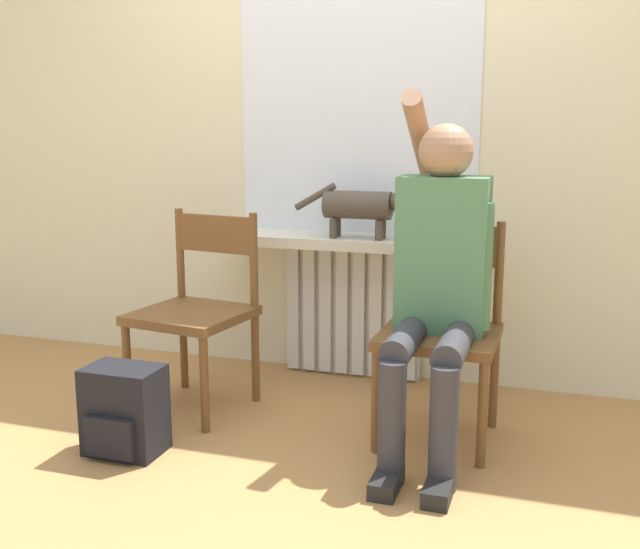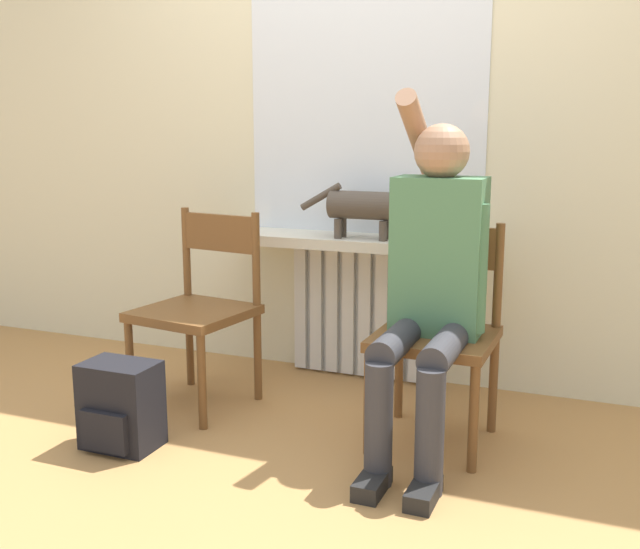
% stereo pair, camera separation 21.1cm
% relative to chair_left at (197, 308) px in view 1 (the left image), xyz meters
% --- Properties ---
extents(ground_plane, '(12.00, 12.00, 0.00)m').
position_rel_chair_left_xyz_m(ground_plane, '(0.53, -0.53, -0.45)').
color(ground_plane, '#B27F47').
extents(wall_with_window, '(7.00, 0.06, 2.70)m').
position_rel_chair_left_xyz_m(wall_with_window, '(0.53, 0.70, 0.90)').
color(wall_with_window, beige).
rests_on(wall_with_window, ground_plane).
extents(radiator, '(0.69, 0.08, 0.67)m').
position_rel_chair_left_xyz_m(radiator, '(0.53, 0.62, -0.12)').
color(radiator, silver).
rests_on(radiator, ground_plane).
extents(windowsill, '(1.22, 0.30, 0.05)m').
position_rel_chair_left_xyz_m(windowsill, '(0.53, 0.52, 0.24)').
color(windowsill, beige).
rests_on(windowsill, radiator).
extents(window_glass, '(1.18, 0.01, 1.33)m').
position_rel_chair_left_xyz_m(window_glass, '(0.53, 0.67, 0.94)').
color(window_glass, white).
rests_on(window_glass, windowsill).
extents(chair_left, '(0.51, 0.51, 0.86)m').
position_rel_chair_left_xyz_m(chair_left, '(0.00, 0.00, 0.00)').
color(chair_left, brown).
rests_on(chair_left, ground_plane).
extents(chair_right, '(0.46, 0.46, 0.86)m').
position_rel_chair_left_xyz_m(chair_right, '(1.07, 0.00, 0.00)').
color(chair_right, brown).
rests_on(chair_right, ground_plane).
extents(person, '(0.36, 0.99, 1.37)m').
position_rel_chair_left_xyz_m(person, '(1.07, -0.11, 0.24)').
color(person, '#333338').
rests_on(person, ground_plane).
extents(cat, '(0.54, 0.13, 0.26)m').
position_rel_chair_left_xyz_m(cat, '(0.61, 0.47, 0.42)').
color(cat, '#4C4238').
rests_on(cat, windowsill).
extents(backpack, '(0.29, 0.22, 0.34)m').
position_rel_chair_left_xyz_m(backpack, '(-0.04, -0.54, -0.28)').
color(backpack, black).
rests_on(backpack, ground_plane).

